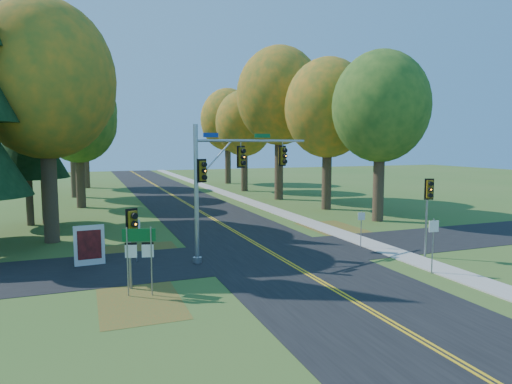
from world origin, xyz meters
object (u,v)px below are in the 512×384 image
object	(u,v)px
route_sign_cluster	(139,247)
traffic_mast	(228,173)
info_kiosk	(89,245)
east_signal_pole	(429,198)

from	to	relation	value
route_sign_cluster	traffic_mast	bearing A→B (deg)	56.73
traffic_mast	route_sign_cluster	bearing A→B (deg)	-156.06
traffic_mast	route_sign_cluster	distance (m)	7.14
traffic_mast	info_kiosk	xyz separation A→B (m)	(-6.73, 0.91, -3.40)
traffic_mast	info_kiosk	size ratio (longest dim) A/B	3.66
route_sign_cluster	info_kiosk	bearing A→B (deg)	122.65
route_sign_cluster	info_kiosk	xyz separation A→B (m)	(-1.77, 5.41, -0.93)
east_signal_pole	route_sign_cluster	bearing A→B (deg)	-156.01
traffic_mast	east_signal_pole	bearing A→B (deg)	-39.83
info_kiosk	east_signal_pole	bearing A→B (deg)	-19.35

